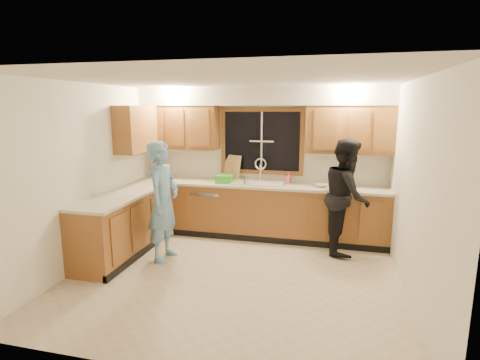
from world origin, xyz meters
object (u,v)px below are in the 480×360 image
sink (258,187)px  soap_bottle (288,178)px  knife_block (160,172)px  dish_crate (224,179)px  bowl (321,185)px  dishwasher (210,210)px  man (163,201)px  stove (101,238)px  woman (347,196)px

sink → soap_bottle: sink is taller
sink → knife_block: sink is taller
dish_crate → bowl: dish_crate is taller
dish_crate → soap_bottle: size_ratio=1.57×
knife_block → dish_crate: size_ratio=0.73×
dishwasher → man: man is taller
stove → woman: bearing=24.6°
stove → soap_bottle: size_ratio=5.00×
stove → woman: size_ratio=0.52×
woman → soap_bottle: woman is taller
stove → soap_bottle: soap_bottle is taller
dishwasher → stove: stove is taller
man → dish_crate: 1.34m
sink → bowl: 1.04m
sink → stove: (-1.80, -1.82, -0.41)m
dishwasher → soap_bottle: soap_bottle is taller
stove → dish_crate: (1.23, 1.76, 0.54)m
stove → bowl: size_ratio=4.62×
stove → sink: bearing=45.4°
man → stove: bearing=130.0°
sink → dishwasher: 0.96m
stove → woman: (3.22, 1.47, 0.42)m
sink → bowl: bearing=-2.0°
dish_crate → soap_bottle: (1.05, 0.23, 0.02)m
dish_crate → bowl: bearing=1.1°
stove → woman: 3.56m
man → woman: 2.71m
sink → dish_crate: (-0.57, -0.07, 0.12)m
dishwasher → woman: bearing=-8.5°
dishwasher → man: size_ratio=0.48×
soap_bottle → stove: bearing=-138.9°
stove → soap_bottle: 3.08m
woman → knife_block: woman is taller
sink → dish_crate: sink is taller
knife_block → sink: bearing=-12.1°
sink → man: (-1.12, -1.28, -0.01)m
soap_bottle → bowl: size_ratio=0.92×
dish_crate → bowl: size_ratio=1.45×
dishwasher → soap_bottle: (1.33, 0.18, 0.60)m
sink → man: size_ratio=0.50×
bowl → knife_block: bearing=176.5°
knife_block → dish_crate: 1.29m
soap_bottle → bowl: bearing=-20.4°
stove → dish_crate: bearing=55.0°
dish_crate → bowl: (1.60, 0.03, -0.04)m
dishwasher → stove: (-0.95, -1.81, 0.04)m
dish_crate → soap_bottle: soap_bottle is taller
sink → bowl: (1.03, -0.04, 0.08)m
man → bowl: bearing=-58.9°
sink → knife_block: bearing=175.6°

